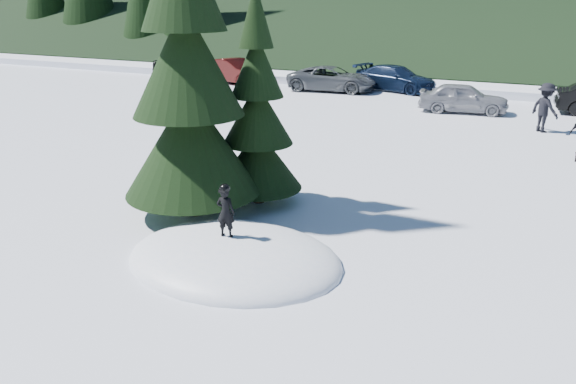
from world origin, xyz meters
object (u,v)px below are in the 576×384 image
at_px(child_skier, 226,212).
at_px(car_4, 463,98).
at_px(car_2, 332,79).
at_px(car_1, 236,71).
at_px(spruce_tall, 187,75).
at_px(spruce_short, 258,121).
at_px(adult_2, 545,108).
at_px(car_0, 180,67).
at_px(car_3, 396,78).

bearing_deg(child_skier, car_4, -102.76).
bearing_deg(car_2, car_1, 82.77).
distance_m(spruce_tall, car_4, 16.47).
distance_m(spruce_tall, child_skier, 3.54).
xyz_separation_m(spruce_short, adult_2, (6.10, 11.83, -1.16)).
bearing_deg(spruce_tall, child_skier, -41.16).
xyz_separation_m(spruce_short, child_skier, (1.01, -3.16, -1.11)).
distance_m(spruce_tall, adult_2, 15.20).
relative_size(car_0, car_3, 0.88).
relative_size(spruce_short, adult_2, 2.84).
bearing_deg(child_skier, car_1, -66.90).
distance_m(spruce_tall, car_0, 24.90).
distance_m(spruce_short, car_1, 21.08).
distance_m(child_skier, car_3, 22.54).
distance_m(child_skier, car_4, 17.69).
bearing_deg(child_skier, car_0, -59.36).
distance_m(spruce_short, car_3, 19.33).
bearing_deg(spruce_short, car_2, 105.99).
relative_size(car_0, car_2, 0.86).
bearing_deg(car_4, child_skier, 166.50).
distance_m(car_0, car_2, 10.90).
bearing_deg(car_3, spruce_tall, -161.79).
bearing_deg(car_2, adult_2, -123.70).
bearing_deg(car_2, spruce_tall, -174.29).
bearing_deg(car_3, car_4, -120.79).
height_order(car_0, car_3, car_0).
xyz_separation_m(child_skier, car_3, (-2.87, 22.35, -0.30)).
relative_size(spruce_tall, adult_2, 4.55).
xyz_separation_m(adult_2, car_1, (-17.45, 5.88, -0.21)).
bearing_deg(car_1, car_4, -84.87).
bearing_deg(car_0, spruce_tall, -129.30).
distance_m(child_skier, adult_2, 15.83).
relative_size(adult_2, car_0, 0.45).
height_order(car_0, car_1, car_1).
xyz_separation_m(spruce_short, car_3, (-1.86, 19.19, -1.41)).
distance_m(adult_2, car_4, 4.37).
bearing_deg(car_3, car_2, 132.29).
relative_size(child_skier, car_3, 0.21).
distance_m(spruce_short, adult_2, 13.36).
distance_m(car_0, car_3, 14.08).
height_order(spruce_short, car_3, spruce_short).
height_order(spruce_short, adult_2, spruce_short).
distance_m(spruce_tall, spruce_short, 2.11).
relative_size(car_0, car_4, 1.07).
height_order(adult_2, car_4, adult_2).
relative_size(adult_2, car_2, 0.39).
bearing_deg(spruce_tall, car_1, 118.44).
distance_m(spruce_short, car_2, 18.37).
height_order(car_3, car_4, car_3).
height_order(spruce_short, car_4, spruce_short).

